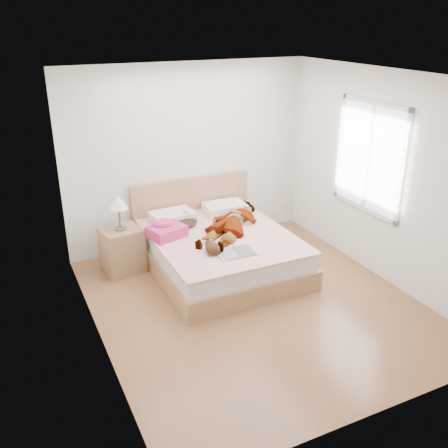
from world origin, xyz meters
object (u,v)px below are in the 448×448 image
bed (218,248)px  nightstand (122,247)px  towel (166,229)px  coffee_mug (206,246)px  woman (231,220)px  magazine (236,253)px  phone (186,211)px  plush_toy (212,248)px

bed → nightstand: nightstand is taller
bed → towel: bearing=165.1°
bed → coffee_mug: size_ratio=15.91×
woman → magazine: bearing=-66.1°
woman → phone: 0.64m
coffee_mug → plush_toy: plush_toy is taller
phone → bed: bearing=-103.9°
bed → magazine: bearing=-95.4°
woman → nightstand: size_ratio=1.49×
coffee_mug → nightstand: nightstand is taller
bed → woman: bearing=15.5°
woman → coffee_mug: size_ratio=12.07×
bed → nightstand: bearing=159.4°
towel → magazine: (0.60, -0.84, -0.09)m
bed → magazine: 0.71m
plush_toy → bed: bearing=58.7°
towel → coffee_mug: (0.31, -0.60, -0.05)m
plush_toy → coffee_mug: bearing=102.4°
bed → magazine: size_ratio=4.31×
magazine → plush_toy: 0.30m
nightstand → phone: bearing=1.2°
towel → magazine: size_ratio=1.09×
nightstand → magazine: bearing=-44.7°
plush_toy → magazine: bearing=-25.3°
towel → coffee_mug: size_ratio=4.02×
woman → plush_toy: size_ratio=6.08×
woman → plush_toy: bearing=-87.0°
phone → nightstand: size_ratio=0.09×
plush_toy → nightstand: size_ratio=0.24×
woman → towel: towel is taller
phone → magazine: size_ratio=0.20×
bed → nightstand: 1.27m
phone → plush_toy: bearing=-137.5°
phone → coffee_mug: (-0.08, -0.88, -0.13)m
bed → coffee_mug: (-0.35, -0.42, 0.28)m
towel → nightstand: bearing=152.8°
woman → nightstand: 1.49m
magazine → plush_toy: size_ratio=1.86×
phone → towel: size_ratio=0.18×
magazine → nightstand: nightstand is taller
woman → nightstand: bearing=-149.4°
phone → magazine: phone is taller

